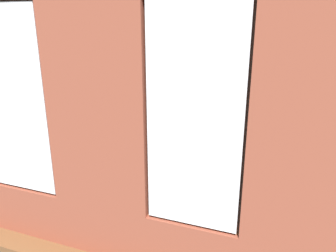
{
  "coord_description": "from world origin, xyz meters",
  "views": [
    {
      "loc": [
        -1.89,
        5.36,
        2.69
      ],
      "look_at": [
        -0.02,
        0.4,
        0.98
      ],
      "focal_mm": 35.0,
      "sensor_mm": 36.0,
      "label": 1
    }
  ],
  "objects_px": {
    "coffee_table": "(184,144)",
    "potted_plant_by_left_couch": "(291,134)",
    "media_console": "(66,134)",
    "papasan_chair": "(201,120)",
    "potted_plant_foreground_right": "(110,102)",
    "potted_plant_beside_window_right": "(29,166)",
    "cup_ceramic": "(159,139)",
    "table_plant_small": "(208,137)",
    "remote_gray": "(177,138)",
    "potted_plant_near_tv": "(54,135)",
    "tv_flatscreen": "(63,108)",
    "potted_plant_between_couches": "(232,199)",
    "candle_jar": "(184,139)",
    "couch_left": "(314,169)",
    "potted_plant_corner_near_left": "(320,121)",
    "remote_black": "(188,144)",
    "couch_by_window": "(128,202)"
  },
  "relations": [
    {
      "from": "candle_jar",
      "to": "potted_plant_foreground_right",
      "type": "xyz_separation_m",
      "value": [
        2.51,
        -1.44,
        0.2
      ]
    },
    {
      "from": "media_console",
      "to": "papasan_chair",
      "type": "relative_size",
      "value": 0.98
    },
    {
      "from": "cup_ceramic",
      "to": "media_console",
      "type": "height_order",
      "value": "cup_ceramic"
    },
    {
      "from": "potted_plant_beside_window_right",
      "to": "potted_plant_foreground_right",
      "type": "bearing_deg",
      "value": -77.32
    },
    {
      "from": "cup_ceramic",
      "to": "potted_plant_near_tv",
      "type": "bearing_deg",
      "value": 27.15
    },
    {
      "from": "cup_ceramic",
      "to": "table_plant_small",
      "type": "bearing_deg",
      "value": -162.4
    },
    {
      "from": "coffee_table",
      "to": "potted_plant_foreground_right",
      "type": "relative_size",
      "value": 1.18
    },
    {
      "from": "couch_left",
      "to": "potted_plant_by_left_couch",
      "type": "xyz_separation_m",
      "value": [
        0.4,
        -1.47,
        0.08
      ]
    },
    {
      "from": "table_plant_small",
      "to": "potted_plant_by_left_couch",
      "type": "relative_size",
      "value": 0.33
    },
    {
      "from": "remote_gray",
      "to": "potted_plant_near_tv",
      "type": "bearing_deg",
      "value": -49.48
    },
    {
      "from": "cup_ceramic",
      "to": "media_console",
      "type": "xyz_separation_m",
      "value": [
        2.34,
        -0.1,
        -0.24
      ]
    },
    {
      "from": "cup_ceramic",
      "to": "couch_left",
      "type": "bearing_deg",
      "value": 178.11
    },
    {
      "from": "couch_left",
      "to": "potted_plant_foreground_right",
      "type": "bearing_deg",
      "value": -111.46
    },
    {
      "from": "candle_jar",
      "to": "remote_gray",
      "type": "height_order",
      "value": "candle_jar"
    },
    {
      "from": "remote_gray",
      "to": "potted_plant_corner_near_left",
      "type": "relative_size",
      "value": 0.12
    },
    {
      "from": "couch_left",
      "to": "coffee_table",
      "type": "distance_m",
      "value": 2.36
    },
    {
      "from": "potted_plant_foreground_right",
      "to": "potted_plant_near_tv",
      "type": "distance_m",
      "value": 2.51
    },
    {
      "from": "coffee_table",
      "to": "potted_plant_by_left_couch",
      "type": "distance_m",
      "value": 2.31
    },
    {
      "from": "remote_gray",
      "to": "potted_plant_foreground_right",
      "type": "distance_m",
      "value": 2.68
    },
    {
      "from": "couch_by_window",
      "to": "potted_plant_by_left_couch",
      "type": "relative_size",
      "value": 3.16
    },
    {
      "from": "cup_ceramic",
      "to": "potted_plant_foreground_right",
      "type": "relative_size",
      "value": 0.07
    },
    {
      "from": "candle_jar",
      "to": "potted_plant_by_left_couch",
      "type": "relative_size",
      "value": 0.15
    },
    {
      "from": "potted_plant_by_left_couch",
      "to": "cup_ceramic",
      "type": "bearing_deg",
      "value": 29.55
    },
    {
      "from": "papasan_chair",
      "to": "remote_gray",
      "type": "bearing_deg",
      "value": 83.55
    },
    {
      "from": "couch_by_window",
      "to": "tv_flatscreen",
      "type": "distance_m",
      "value": 3.58
    },
    {
      "from": "tv_flatscreen",
      "to": "potted_plant_between_couches",
      "type": "height_order",
      "value": "tv_flatscreen"
    },
    {
      "from": "table_plant_small",
      "to": "media_console",
      "type": "relative_size",
      "value": 0.18
    },
    {
      "from": "couch_by_window",
      "to": "cup_ceramic",
      "type": "height_order",
      "value": "couch_by_window"
    },
    {
      "from": "coffee_table",
      "to": "remote_gray",
      "type": "xyz_separation_m",
      "value": [
        0.2,
        -0.11,
        0.06
      ]
    },
    {
      "from": "potted_plant_by_left_couch",
      "to": "potted_plant_beside_window_right",
      "type": "relative_size",
      "value": 0.61
    },
    {
      "from": "coffee_table",
      "to": "table_plant_small",
      "type": "xyz_separation_m",
      "value": [
        -0.44,
        -0.16,
        0.15
      ]
    },
    {
      "from": "papasan_chair",
      "to": "potted_plant_by_left_couch",
      "type": "distance_m",
      "value": 2.01
    },
    {
      "from": "papasan_chair",
      "to": "potted_plant_foreground_right",
      "type": "bearing_deg",
      "value": -0.41
    },
    {
      "from": "cup_ceramic",
      "to": "tv_flatscreen",
      "type": "height_order",
      "value": "tv_flatscreen"
    },
    {
      "from": "remote_gray",
      "to": "tv_flatscreen",
      "type": "distance_m",
      "value": 2.66
    },
    {
      "from": "couch_left",
      "to": "potted_plant_foreground_right",
      "type": "xyz_separation_m",
      "value": [
        4.86,
        -1.67,
        0.34
      ]
    },
    {
      "from": "table_plant_small",
      "to": "potted_plant_foreground_right",
      "type": "height_order",
      "value": "potted_plant_foreground_right"
    },
    {
      "from": "tv_flatscreen",
      "to": "potted_plant_beside_window_right",
      "type": "relative_size",
      "value": 1.21
    },
    {
      "from": "remote_black",
      "to": "potted_plant_beside_window_right",
      "type": "height_order",
      "value": "potted_plant_beside_window_right"
    },
    {
      "from": "couch_left",
      "to": "tv_flatscreen",
      "type": "relative_size",
      "value": 1.74
    },
    {
      "from": "remote_black",
      "to": "potted_plant_corner_near_left",
      "type": "height_order",
      "value": "potted_plant_corner_near_left"
    },
    {
      "from": "potted_plant_between_couches",
      "to": "potted_plant_by_left_couch",
      "type": "bearing_deg",
      "value": -100.29
    },
    {
      "from": "media_console",
      "to": "potted_plant_corner_near_left",
      "type": "bearing_deg",
      "value": -164.0
    },
    {
      "from": "couch_by_window",
      "to": "coffee_table",
      "type": "relative_size",
      "value": 1.19
    },
    {
      "from": "candle_jar",
      "to": "potted_plant_near_tv",
      "type": "height_order",
      "value": "potted_plant_near_tv"
    },
    {
      "from": "remote_gray",
      "to": "papasan_chair",
      "type": "relative_size",
      "value": 0.15
    },
    {
      "from": "table_plant_small",
      "to": "media_console",
      "type": "xyz_separation_m",
      "value": [
        3.26,
        0.19,
        -0.29
      ]
    },
    {
      "from": "potted_plant_foreground_right",
      "to": "remote_gray",
      "type": "bearing_deg",
      "value": 150.09
    },
    {
      "from": "coffee_table",
      "to": "candle_jar",
      "type": "distance_m",
      "value": 0.09
    },
    {
      "from": "couch_by_window",
      "to": "potted_plant_near_tv",
      "type": "height_order",
      "value": "potted_plant_near_tv"
    }
  ]
}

